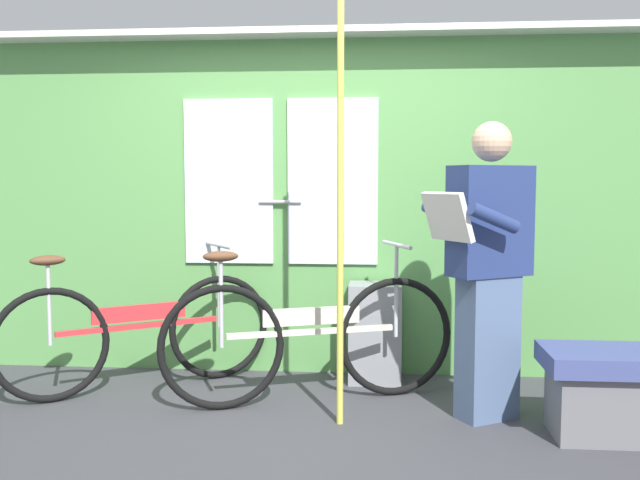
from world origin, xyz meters
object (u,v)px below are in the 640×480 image
object	(u,v)px
bicycle_near_door	(310,338)
trash_bin_by_wall	(375,333)
bicycle_leaning_behind	(138,332)
handrail_pole	(340,216)
passenger_reading_newspaper	(488,264)

from	to	relation	value
bicycle_near_door	trash_bin_by_wall	world-z (taller)	bicycle_near_door
bicycle_leaning_behind	handrail_pole	distance (m)	1.57
trash_bin_by_wall	handrail_pole	xyz separation A→B (m)	(-0.18, -0.82, 0.80)
passenger_reading_newspaper	trash_bin_by_wall	xyz separation A→B (m)	(-0.61, 0.68, -0.53)
handrail_pole	passenger_reading_newspaper	bearing A→B (deg)	10.47
trash_bin_by_wall	handrail_pole	size ratio (longest dim) A/B	0.29
passenger_reading_newspaper	trash_bin_by_wall	world-z (taller)	passenger_reading_newspaper
bicycle_near_door	passenger_reading_newspaper	size ratio (longest dim) A/B	1.04
bicycle_leaning_behind	passenger_reading_newspaper	world-z (taller)	passenger_reading_newspaper
bicycle_near_door	bicycle_leaning_behind	bearing A→B (deg)	151.88
passenger_reading_newspaper	handrail_pole	distance (m)	0.84
bicycle_near_door	bicycle_leaning_behind	xyz separation A→B (m)	(-1.09, 0.16, -0.02)
passenger_reading_newspaper	trash_bin_by_wall	size ratio (longest dim) A/B	2.53
bicycle_leaning_behind	handrail_pole	size ratio (longest dim) A/B	0.65
passenger_reading_newspaper	trash_bin_by_wall	bearing A→B (deg)	-78.34
bicycle_leaning_behind	bicycle_near_door	bearing A→B (deg)	-42.26
bicycle_near_door	bicycle_leaning_behind	distance (m)	1.10
passenger_reading_newspaper	handrail_pole	xyz separation A→B (m)	(-0.79, -0.15, 0.26)
bicycle_leaning_behind	trash_bin_by_wall	bearing A→B (deg)	-21.93
bicycle_leaning_behind	trash_bin_by_wall	size ratio (longest dim) A/B	2.29
trash_bin_by_wall	bicycle_near_door	bearing A→B (deg)	-128.54
bicycle_leaning_behind	handrail_pole	bearing A→B (deg)	-55.63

